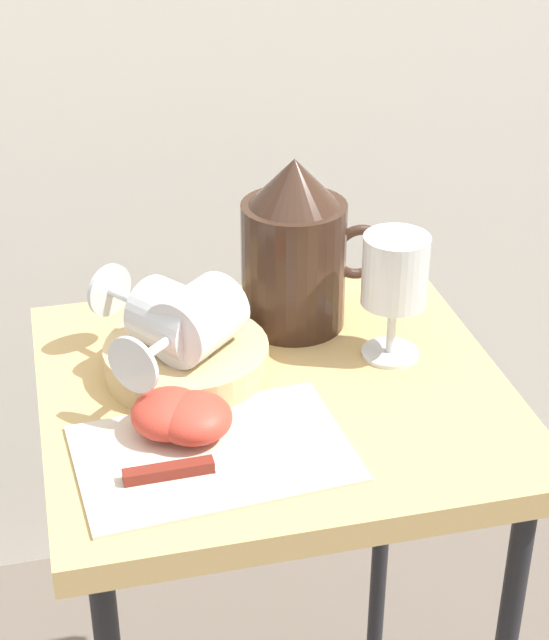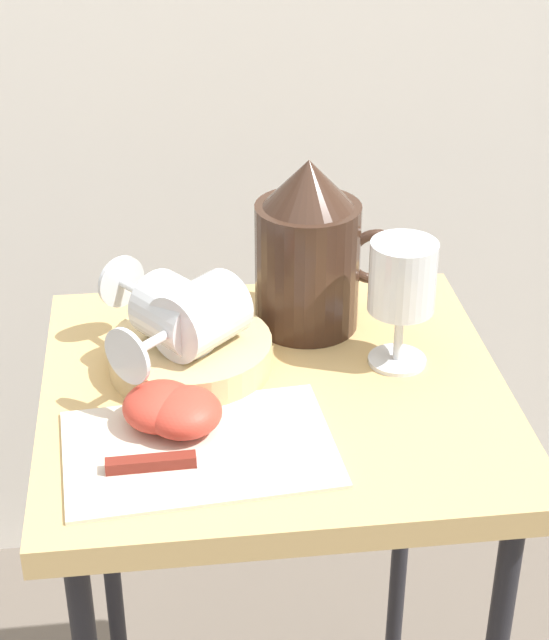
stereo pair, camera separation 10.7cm
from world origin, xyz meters
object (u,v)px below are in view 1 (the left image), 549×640
at_px(wine_glass_upright, 395,277).
at_px(knife, 204,466).
at_px(wine_glass_tipped_near, 195,322).
at_px(pitcher, 295,259).
at_px(apple_half_right, 194,418).
at_px(apple_half_left, 169,414).
at_px(table, 274,451).
at_px(wine_glass_tipped_far, 171,318).
at_px(basket_tray, 187,359).

xyz_separation_m(wine_glass_upright, knife, (-0.24, -0.16, -0.09)).
distance_m(wine_glass_tipped_near, knife, 0.17).
height_order(pitcher, knife, pitcher).
xyz_separation_m(wine_glass_upright, apple_half_right, (-0.24, -0.10, -0.07)).
distance_m(pitcher, apple_half_left, 0.26).
height_order(table, wine_glass_tipped_far, wine_glass_tipped_far).
height_order(wine_glass_tipped_near, wine_glass_tipped_far, same).
xyz_separation_m(table, wine_glass_upright, (0.14, 0.03, 0.18)).
bearing_deg(table, apple_half_right, -142.97).
bearing_deg(wine_glass_tipped_far, pitcher, 28.51).
bearing_deg(apple_half_right, table, 37.03).
xyz_separation_m(table, knife, (-0.10, -0.13, 0.09)).
height_order(basket_tray, wine_glass_upright, wine_glass_upright).
xyz_separation_m(basket_tray, wine_glass_upright, (0.23, -0.02, 0.08)).
height_order(wine_glass_tipped_near, apple_half_right, wine_glass_tipped_near).
bearing_deg(wine_glass_tipped_far, apple_half_left, -100.83).
bearing_deg(pitcher, basket_tray, -149.97).
xyz_separation_m(wine_glass_tipped_near, apple_half_left, (-0.04, -0.09, -0.05)).
height_order(basket_tray, knife, basket_tray).
bearing_deg(wine_glass_tipped_far, table, -23.37).
relative_size(table, pitcher, 3.64).
bearing_deg(wine_glass_tipped_near, basket_tray, 116.27).
distance_m(basket_tray, wine_glass_tipped_far, 0.06).
bearing_deg(wine_glass_tipped_far, basket_tray, 11.73).
bearing_deg(wine_glass_upright, wine_glass_tipped_far, 176.84).
bearing_deg(table, basket_tray, 151.61).
relative_size(wine_glass_upright, wine_glass_tipped_far, 0.95).
bearing_deg(apple_half_left, pitcher, 47.28).
xyz_separation_m(basket_tray, knife, (-0.01, -0.18, -0.01)).
xyz_separation_m(basket_tray, apple_half_right, (-0.01, -0.12, 0.01)).
bearing_deg(knife, basket_tray, 85.86).
xyz_separation_m(basket_tray, apple_half_left, (-0.03, -0.11, 0.01)).
bearing_deg(table, pitcher, 67.00).
relative_size(table, wine_glass_tipped_near, 4.76).
relative_size(wine_glass_tipped_far, apple_half_right, 2.01).
height_order(pitcher, wine_glass_tipped_near, pitcher).
height_order(basket_tray, pitcher, pitcher).
height_order(apple_half_left, knife, apple_half_left).
bearing_deg(apple_half_right, basket_tray, 84.03).
height_order(table, pitcher, pitcher).
relative_size(table, knife, 3.38).
xyz_separation_m(wine_glass_upright, wine_glass_tipped_far, (-0.24, 0.01, -0.02)).
bearing_deg(apple_half_right, wine_glass_upright, 23.73).
bearing_deg(table, wine_glass_tipped_near, 159.15).
height_order(table, wine_glass_upright, wine_glass_upright).
bearing_deg(wine_glass_tipped_near, wine_glass_upright, 0.17).
bearing_deg(pitcher, apple_half_left, -132.72).
height_order(table, apple_half_left, apple_half_left).
bearing_deg(apple_half_right, apple_half_left, 150.16).
bearing_deg(knife, apple_half_right, 89.78).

